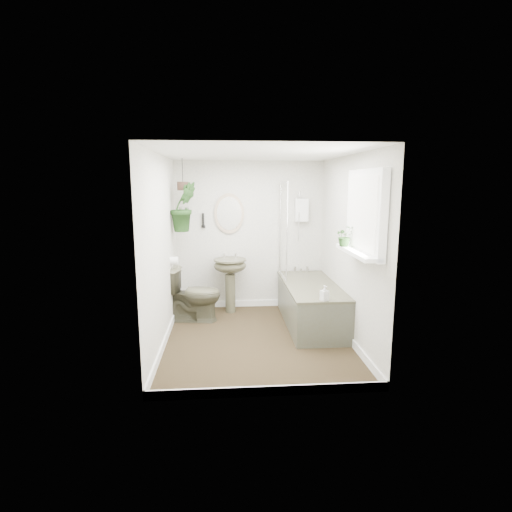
{
  "coord_description": "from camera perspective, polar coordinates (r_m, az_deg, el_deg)",
  "views": [
    {
      "loc": [
        -0.38,
        -4.8,
        1.95
      ],
      "look_at": [
        0.0,
        0.15,
        1.05
      ],
      "focal_mm": 28.0,
      "sensor_mm": 36.0,
      "label": 1
    }
  ],
  "objects": [
    {
      "name": "wall_right",
      "position": [
        5.11,
        13.22,
        0.98
      ],
      "size": [
        0.02,
        2.8,
        2.3
      ],
      "primitive_type": "cube",
      "color": "silver",
      "rests_on": "ground"
    },
    {
      "name": "toilet",
      "position": [
        5.82,
        -8.9,
        -5.39
      ],
      "size": [
        0.81,
        0.53,
        0.78
      ],
      "primitive_type": "imported",
      "rotation": [
        0.0,
        0.0,
        1.45
      ],
      "color": "#484633",
      "rests_on": "floor"
    },
    {
      "name": "window_recess",
      "position": [
        4.37,
        15.38,
        5.96
      ],
      "size": [
        0.08,
        1.0,
        0.9
      ],
      "primitive_type": "cube",
      "color": "white",
      "rests_on": "wall_right"
    },
    {
      "name": "bathtub",
      "position": [
        5.68,
        7.85,
        -6.82
      ],
      "size": [
        0.72,
        1.72,
        0.58
      ],
      "primitive_type": null,
      "color": "#484633",
      "rests_on": "floor"
    },
    {
      "name": "skirting",
      "position": [
        5.18,
        0.13,
        -11.25
      ],
      "size": [
        2.3,
        2.8,
        0.1
      ],
      "primitive_type": "cube",
      "color": "white",
      "rests_on": "floor"
    },
    {
      "name": "soap_bottle",
      "position": [
        4.83,
        9.76,
        -5.24
      ],
      "size": [
        0.11,
        0.11,
        0.18
      ],
      "primitive_type": "imported",
      "rotation": [
        0.0,
        0.0,
        0.39
      ],
      "color": "black",
      "rests_on": "bathtub"
    },
    {
      "name": "wall_left",
      "position": [
        4.93,
        -13.43,
        0.65
      ],
      "size": [
        0.02,
        2.8,
        2.3
      ],
      "primitive_type": "cube",
      "color": "silver",
      "rests_on": "ground"
    },
    {
      "name": "bath_screen",
      "position": [
        5.89,
        3.94,
        3.72
      ],
      "size": [
        0.04,
        0.72,
        1.4
      ],
      "primitive_type": null,
      "color": "silver",
      "rests_on": "bathtub"
    },
    {
      "name": "sill_plant",
      "position": [
        4.64,
        12.58,
        2.82
      ],
      "size": [
        0.23,
        0.21,
        0.24
      ],
      "primitive_type": "imported",
      "rotation": [
        0.0,
        0.0,
        0.13
      ],
      "color": "black",
      "rests_on": "window_sill"
    },
    {
      "name": "pedestal_sink",
      "position": [
        6.13,
        -3.7,
        -4.23
      ],
      "size": [
        0.49,
        0.42,
        0.84
      ],
      "primitive_type": null,
      "rotation": [
        0.0,
        0.0,
        -0.0
      ],
      "color": "#484633",
      "rests_on": "floor"
    },
    {
      "name": "hanging_plant",
      "position": [
        5.79,
        -10.31,
        6.93
      ],
      "size": [
        0.49,
        0.46,
        0.7
      ],
      "primitive_type": "imported",
      "rotation": [
        0.0,
        0.0,
        0.49
      ],
      "color": "black",
      "rests_on": "ceiling"
    },
    {
      "name": "oval_mirror",
      "position": [
        6.19,
        -3.85,
        6.08
      ],
      "size": [
        0.46,
        0.03,
        0.62
      ],
      "primitive_type": "ellipsoid",
      "color": "tan",
      "rests_on": "wall_back"
    },
    {
      "name": "window_sill",
      "position": [
        4.39,
        14.26,
        0.52
      ],
      "size": [
        0.18,
        1.0,
        0.04
      ],
      "primitive_type": "cube",
      "color": "white",
      "rests_on": "wall_right"
    },
    {
      "name": "window_blinds",
      "position": [
        4.35,
        14.82,
        5.98
      ],
      "size": [
        0.01,
        0.86,
        0.76
      ],
      "primitive_type": "cube",
      "color": "white",
      "rests_on": "wall_right"
    },
    {
      "name": "wall_sconce",
      "position": [
        6.2,
        -7.55,
        5.09
      ],
      "size": [
        0.04,
        0.04,
        0.22
      ],
      "primitive_type": "cylinder",
      "color": "black",
      "rests_on": "wall_back"
    },
    {
      "name": "wall_front",
      "position": [
        3.51,
        1.97,
        -2.94
      ],
      "size": [
        2.3,
        0.02,
        2.3
      ],
      "primitive_type": "cube",
      "color": "silver",
      "rests_on": "ground"
    },
    {
      "name": "hanging_pot",
      "position": [
        5.78,
        -10.4,
        9.8
      ],
      "size": [
        0.16,
        0.16,
        0.12
      ],
      "primitive_type": "cylinder",
      "color": "#3C281F",
      "rests_on": "ceiling"
    },
    {
      "name": "ceiling",
      "position": [
        4.83,
        0.14,
        14.54
      ],
      "size": [
        2.3,
        2.8,
        0.02
      ],
      "primitive_type": "cube",
      "color": "white",
      "rests_on": "ground"
    },
    {
      "name": "floor",
      "position": [
        5.2,
        0.13,
        -11.87
      ],
      "size": [
        2.3,
        2.8,
        0.02
      ],
      "primitive_type": "cube",
      "color": "black",
      "rests_on": "ground"
    },
    {
      "name": "toilet_roll_holder",
      "position": [
        5.65,
        -11.64,
        -0.66
      ],
      "size": [
        0.11,
        0.11,
        0.11
      ],
      "primitive_type": "cylinder",
      "rotation": [
        0.0,
        1.57,
        0.0
      ],
      "color": "white",
      "rests_on": "wall_left"
    },
    {
      "name": "shower_box",
      "position": [
        6.27,
        6.51,
        6.55
      ],
      "size": [
        0.2,
        0.1,
        0.35
      ],
      "primitive_type": "cube",
      "color": "white",
      "rests_on": "wall_back"
    },
    {
      "name": "wall_back",
      "position": [
        6.27,
        -0.89,
        2.95
      ],
      "size": [
        2.3,
        0.02,
        2.3
      ],
      "primitive_type": "cube",
      "color": "silver",
      "rests_on": "ground"
    }
  ]
}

